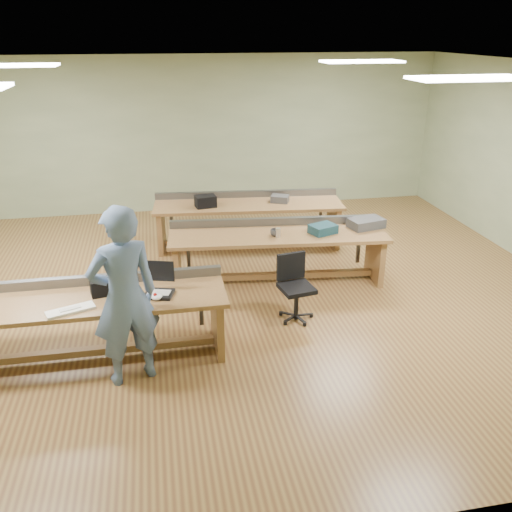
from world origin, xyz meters
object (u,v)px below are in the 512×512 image
object	(u,v)px
workbench_mid	(278,245)
parts_bin_grey	(366,223)
camera_bag	(103,287)
workbench_front	(87,313)
task_chair	(295,296)
parts_bin_teal	(323,229)
workbench_back	(248,213)
drinks_can	(278,233)
mug	(275,233)
person	(124,297)
laptop_base	(159,294)

from	to	relation	value
workbench_mid	parts_bin_grey	size ratio (longest dim) A/B	6.40
camera_bag	workbench_front	bearing A→B (deg)	-178.19
task_chair	parts_bin_teal	world-z (taller)	parts_bin_teal
workbench_back	parts_bin_grey	distance (m)	2.13
task_chair	parts_bin_grey	bearing A→B (deg)	29.14
workbench_mid	camera_bag	size ratio (longest dim) A/B	11.82
camera_bag	drinks_can	distance (m)	2.64
drinks_can	mug	bearing A→B (deg)	125.70
person	parts_bin_teal	world-z (taller)	person
parts_bin_teal	parts_bin_grey	xyz separation A→B (m)	(0.69, 0.11, 0.01)
workbench_back	parts_bin_grey	bearing A→B (deg)	-40.22
person	task_chair	world-z (taller)	person
workbench_mid	parts_bin_teal	world-z (taller)	parts_bin_teal
camera_bag	parts_bin_teal	bearing A→B (deg)	12.72
workbench_mid	task_chair	bearing A→B (deg)	-85.66
parts_bin_teal	camera_bag	bearing A→B (deg)	-154.62
person	parts_bin_teal	distance (m)	3.30
workbench_mid	parts_bin_grey	bearing A→B (deg)	4.60
workbench_mid	task_chair	world-z (taller)	workbench_mid
person	mug	distance (m)	2.77
parts_bin_teal	parts_bin_grey	size ratio (longest dim) A/B	0.72
camera_bag	task_chair	distance (m)	2.37
workbench_mid	parts_bin_teal	distance (m)	0.69
workbench_back	laptop_base	bearing A→B (deg)	-110.68
parts_bin_teal	person	bearing A→B (deg)	-144.19
drinks_can	person	bearing A→B (deg)	-136.76
workbench_mid	parts_bin_teal	size ratio (longest dim) A/B	8.89
workbench_mid	parts_bin_teal	bearing A→B (deg)	-6.45
task_chair	mug	xyz separation A→B (m)	(-0.04, 1.00, 0.49)
workbench_mid	parts_bin_grey	xyz separation A→B (m)	(1.32, -0.02, 0.26)
workbench_mid	laptop_base	size ratio (longest dim) A/B	10.42
workbench_front	laptop_base	size ratio (longest dim) A/B	10.06
mug	drinks_can	bearing A→B (deg)	-54.30
camera_bag	task_chair	size ratio (longest dim) A/B	0.32
workbench_front	parts_bin_teal	xyz separation A→B (m)	(3.12, 1.44, 0.25)
mug	workbench_mid	bearing A→B (deg)	60.87
workbench_front	parts_bin_teal	world-z (taller)	parts_bin_teal
camera_bag	drinks_can	xyz separation A→B (m)	(2.27, 1.35, -0.03)
parts_bin_teal	drinks_can	world-z (taller)	drinks_can
workbench_back	camera_bag	world-z (taller)	camera_bag
person	task_chair	size ratio (longest dim) A/B	2.29
mug	laptop_base	bearing A→B (deg)	-136.73
drinks_can	camera_bag	bearing A→B (deg)	-149.18
workbench_mid	camera_bag	world-z (taller)	camera_bag
workbench_back	person	distance (m)	4.04
workbench_back	camera_bag	xyz separation A→B (m)	(-2.14, -3.01, 0.28)
mug	person	bearing A→B (deg)	-135.58
mug	drinks_can	size ratio (longest dim) A/B	1.01
task_chair	workbench_front	bearing A→B (deg)	-179.73
task_chair	drinks_can	bearing A→B (deg)	80.45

